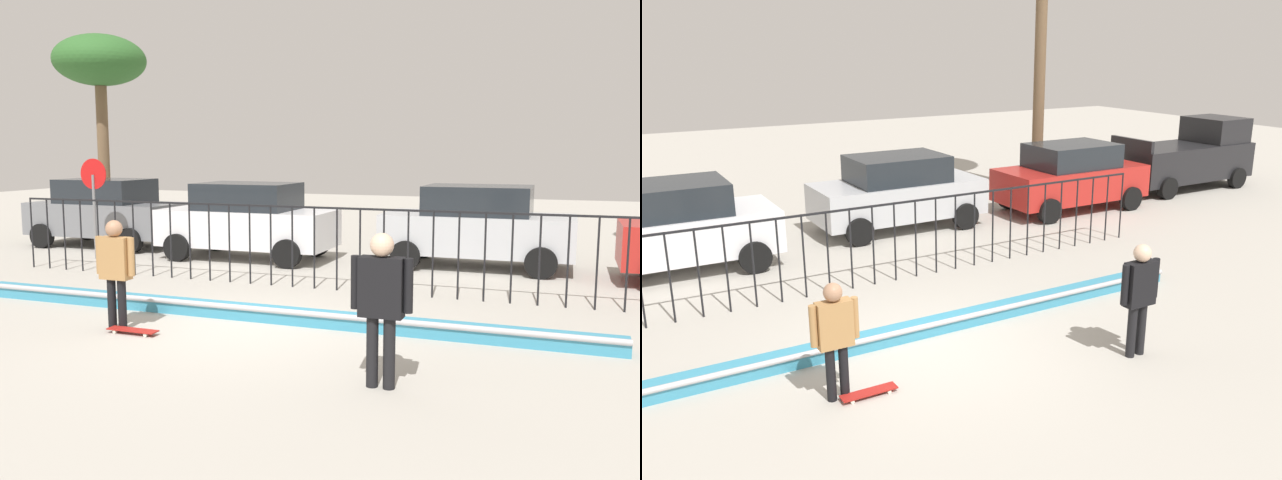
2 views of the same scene
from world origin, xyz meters
TOP-DOWN VIEW (x-y plane):
  - ground_plane at (0.00, 0.00)m, footprint 60.00×60.00m
  - bowl_coping_ledge at (0.00, 0.58)m, footprint 11.00×0.40m
  - perimeter_fence at (0.00, 3.21)m, footprint 14.04×0.04m
  - skateboarder at (-1.73, -0.67)m, footprint 0.68×0.25m
  - skateboard at (-1.35, -0.82)m, footprint 0.80×0.20m
  - camera_operator at (2.70, -1.74)m, footprint 0.73×0.27m
  - parked_car_gray at (-7.62, 6.70)m, footprint 4.30×2.12m
  - parked_car_white at (-2.87, 6.07)m, footprint 4.30×2.12m
  - parked_car_silver at (2.68, 6.77)m, footprint 4.30×2.12m
  - stop_sign at (-6.46, 4.76)m, footprint 0.76×0.07m
  - palm_tree_short at (-9.36, 8.91)m, footprint 2.87×2.87m

SIDE VIEW (x-z plane):
  - ground_plane at x=0.00m, z-range 0.00..0.00m
  - skateboard at x=-1.35m, z-range 0.02..0.10m
  - bowl_coping_ledge at x=0.00m, z-range -0.01..0.25m
  - parked_car_gray at x=-7.62m, z-range 0.02..1.92m
  - parked_car_white at x=-2.87m, z-range 0.02..1.92m
  - parked_car_silver at x=2.68m, z-range 0.02..1.92m
  - skateboarder at x=-1.73m, z-range 0.17..1.84m
  - perimeter_fence at x=0.00m, z-range 0.20..1.83m
  - camera_operator at x=2.70m, z-range 0.18..1.97m
  - stop_sign at x=-6.46m, z-range 0.37..2.87m
  - palm_tree_short at x=-9.36m, z-range 2.21..8.50m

